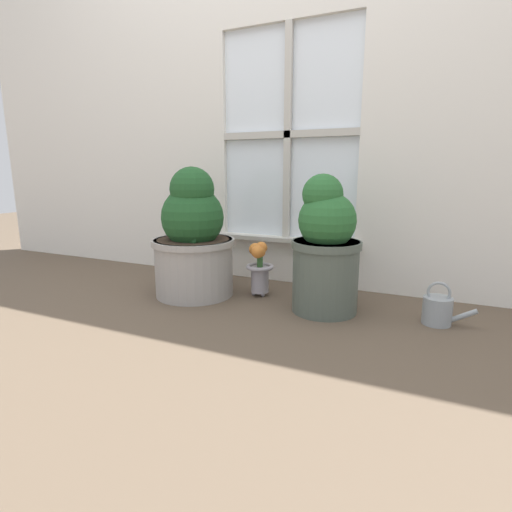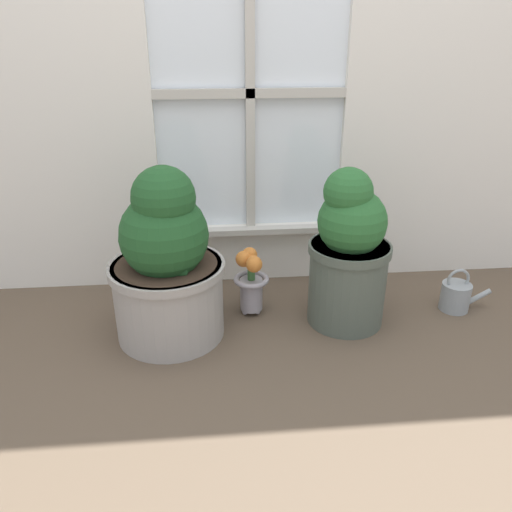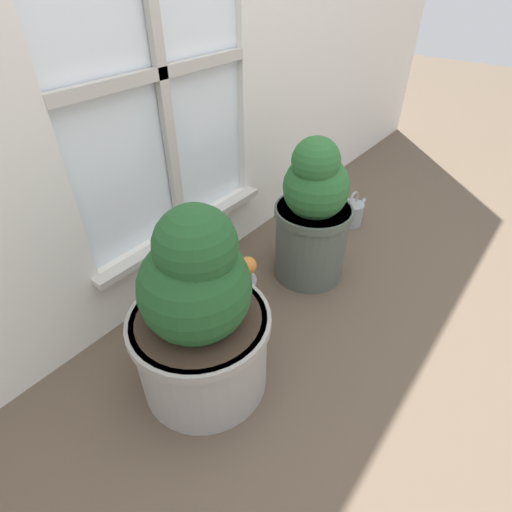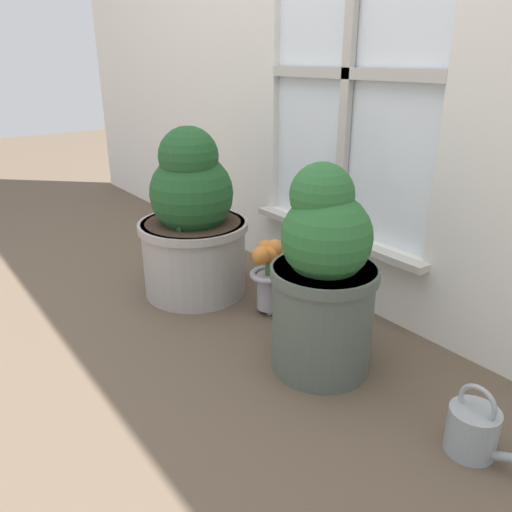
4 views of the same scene
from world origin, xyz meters
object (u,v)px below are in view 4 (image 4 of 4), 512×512
at_px(potted_plant_left, 193,224).
at_px(flower_vase, 269,273).
at_px(watering_can, 473,430).
at_px(potted_plant_right, 324,279).

height_order(potted_plant_left, flower_vase, potted_plant_left).
xyz_separation_m(potted_plant_left, watering_can, (1.10, 0.07, -0.21)).
relative_size(potted_plant_right, watering_can, 2.94).
relative_size(flower_vase, watering_can, 1.31).
xyz_separation_m(potted_plant_right, watering_can, (0.46, 0.04, -0.22)).
xyz_separation_m(potted_plant_right, flower_vase, (-0.35, 0.08, -0.13)).
bearing_deg(potted_plant_left, watering_can, 3.75).
bearing_deg(watering_can, potted_plant_right, -175.25).
xyz_separation_m(potted_plant_left, potted_plant_right, (0.65, 0.03, 0.01)).
relative_size(potted_plant_right, flower_vase, 2.24).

